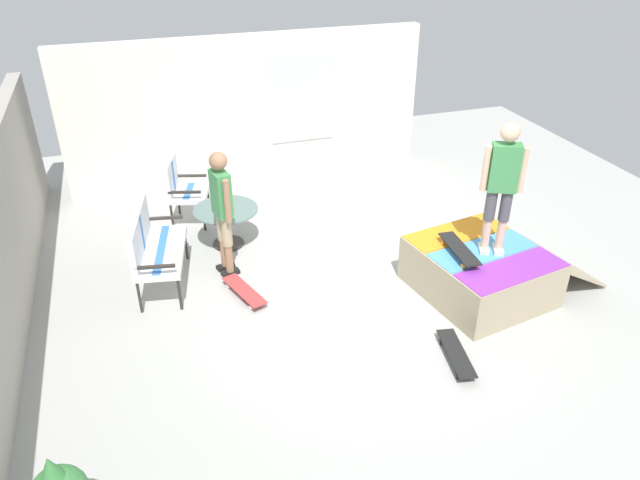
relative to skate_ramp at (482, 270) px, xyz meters
The scene contains 11 objects.
ground_plane 1.58m from the skate_ramp, 71.29° to the left, with size 12.00×12.00×0.10m, color #A8A8A3.
house_facade 4.80m from the skate_ramp, 24.35° to the left, with size 0.23×6.00×2.46m.
skate_ramp is the anchor object (origin of this frame).
patio_bench 4.13m from the skate_ramp, 69.75° to the left, with size 1.33×0.78×1.02m.
patio_chair_near_house 4.49m from the skate_ramp, 47.55° to the left, with size 0.75×0.70×1.02m.
patio_table 3.53m from the skate_ramp, 52.61° to the left, with size 0.90×0.90×0.57m.
person_watching 3.35m from the skate_ramp, 63.83° to the left, with size 0.47×0.29×1.70m.
person_skater 1.24m from the skate_ramp, 142.50° to the right, with size 0.34×0.44×1.62m.
skateboard_by_bench 2.97m from the skate_ramp, 74.27° to the left, with size 0.82×0.44×0.10m.
skateboard_spare 1.43m from the skate_ramp, 138.87° to the left, with size 0.82×0.35×0.10m.
skateboard_on_ramp 0.55m from the skate_ramp, 93.65° to the left, with size 0.81×0.26×0.10m.
Camera 1 is at (-5.82, 2.43, 4.38)m, focal length 33.70 mm.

